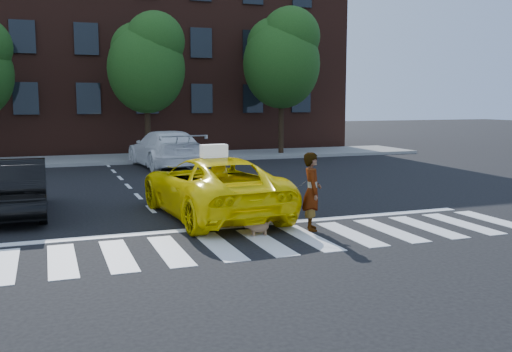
# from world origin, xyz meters

# --- Properties ---
(ground) EXTENTS (120.00, 120.00, 0.00)m
(ground) POSITION_xyz_m (0.00, 0.00, 0.00)
(ground) COLOR black
(ground) RESTS_ON ground
(crosswalk) EXTENTS (13.00, 2.40, 0.01)m
(crosswalk) POSITION_xyz_m (0.00, 0.00, 0.01)
(crosswalk) COLOR silver
(crosswalk) RESTS_ON ground
(stop_line) EXTENTS (12.00, 0.30, 0.01)m
(stop_line) POSITION_xyz_m (0.00, 1.60, 0.01)
(stop_line) COLOR silver
(stop_line) RESTS_ON ground
(sidewalk_far) EXTENTS (30.00, 4.00, 0.15)m
(sidewalk_far) POSITION_xyz_m (0.00, 17.50, 0.07)
(sidewalk_far) COLOR slate
(sidewalk_far) RESTS_ON ground
(building) EXTENTS (26.00, 10.00, 12.00)m
(building) POSITION_xyz_m (0.00, 25.00, 6.00)
(building) COLOR #442118
(building) RESTS_ON ground
(tree_mid) EXTENTS (3.69, 3.69, 7.10)m
(tree_mid) POSITION_xyz_m (0.53, 17.00, 4.85)
(tree_mid) COLOR black
(tree_mid) RESTS_ON ground
(tree_right) EXTENTS (4.00, 4.00, 7.70)m
(tree_right) POSITION_xyz_m (7.53, 17.00, 5.26)
(tree_right) COLOR black
(tree_right) RESTS_ON ground
(taxi) EXTENTS (2.91, 5.61, 1.51)m
(taxi) POSITION_xyz_m (-0.28, 3.01, 0.76)
(taxi) COLOR #FDE005
(taxi) RESTS_ON ground
(black_sedan) EXTENTS (1.55, 4.45, 1.46)m
(black_sedan) POSITION_xyz_m (-4.98, 4.79, 0.73)
(black_sedan) COLOR black
(black_sedan) RESTS_ON ground
(white_suv) EXTENTS (2.74, 5.72, 1.61)m
(white_suv) POSITION_xyz_m (0.71, 13.92, 0.80)
(white_suv) COLOR white
(white_suv) RESTS_ON ground
(woman) EXTENTS (0.61, 0.74, 1.76)m
(woman) POSITION_xyz_m (1.38, 0.68, 0.88)
(woman) COLOR #999999
(woman) RESTS_ON ground
(dog) EXTENTS (0.62, 0.25, 0.36)m
(dog) POSITION_xyz_m (0.03, 0.58, 0.21)
(dog) COLOR #896246
(dog) RESTS_ON ground
(taxi_sign) EXTENTS (0.67, 0.33, 0.32)m
(taxi_sign) POSITION_xyz_m (-0.28, 2.81, 1.67)
(taxi_sign) COLOR white
(taxi_sign) RESTS_ON taxi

